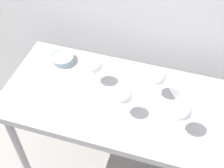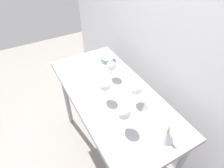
# 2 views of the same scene
# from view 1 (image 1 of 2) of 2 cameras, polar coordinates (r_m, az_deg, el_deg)

# --- Properties ---
(steel_counter) EXTENTS (1.40, 0.65, 0.90)m
(steel_counter) POSITION_cam_1_polar(r_m,az_deg,el_deg) (1.84, 1.88, -4.97)
(steel_counter) COLOR gray
(steel_counter) RESTS_ON ground_plane
(wine_glass_near_right) EXTENTS (0.09, 0.09, 0.18)m
(wine_glass_near_right) POSITION_cam_1_polar(r_m,az_deg,el_deg) (1.57, 13.02, -5.14)
(wine_glass_near_right) COLOR white
(wine_glass_near_right) RESTS_ON steel_counter
(wine_glass_far_right) EXTENTS (0.09, 0.09, 0.17)m
(wine_glass_far_right) POSITION_cam_1_polar(r_m,az_deg,el_deg) (1.72, 8.63, 1.21)
(wine_glass_far_right) COLOR white
(wine_glass_far_right) RESTS_ON steel_counter
(wine_glass_far_left) EXTENTS (0.09, 0.09, 0.16)m
(wine_glass_far_left) POSITION_cam_1_polar(r_m,az_deg,el_deg) (1.78, -3.16, 3.38)
(wine_glass_far_left) COLOR white
(wine_glass_far_left) RESTS_ON steel_counter
(wine_glass_near_center) EXTENTS (0.09, 0.09, 0.17)m
(wine_glass_near_center) POSITION_cam_1_polar(r_m,az_deg,el_deg) (1.60, 2.29, -2.31)
(wine_glass_near_center) COLOR white
(wine_glass_near_center) RESTS_ON steel_counter
(tasting_sheet_upper) EXTENTS (0.25, 0.26, 0.00)m
(tasting_sheet_upper) POSITION_cam_1_polar(r_m,az_deg,el_deg) (1.83, 13.69, -1.85)
(tasting_sheet_upper) COLOR white
(tasting_sheet_upper) RESTS_ON steel_counter
(tasting_bowl) EXTENTS (0.15, 0.15, 0.04)m
(tasting_bowl) POSITION_cam_1_polar(r_m,az_deg,el_deg) (1.98, -9.24, 4.82)
(tasting_bowl) COLOR beige
(tasting_bowl) RESTS_ON steel_counter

